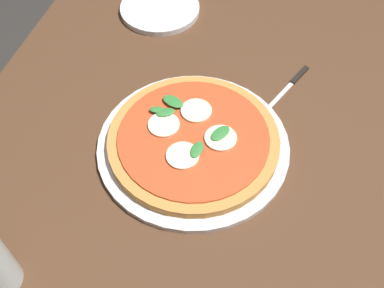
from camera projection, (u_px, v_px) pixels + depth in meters
dining_table at (185, 197)px, 0.93m from camera, size 1.60×0.94×0.70m
serving_tray at (192, 145)px, 0.90m from camera, size 0.37×0.37×0.01m
pizza at (194, 139)px, 0.88m from camera, size 0.33×0.33×0.03m
plate_white at (160, 9)px, 1.15m from camera, size 0.20×0.20×0.01m
knife at (292, 82)px, 1.00m from camera, size 0.15×0.07×0.01m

